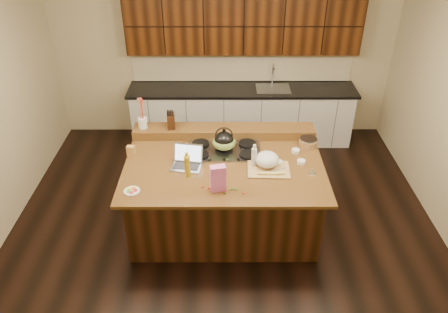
{
  "coord_description": "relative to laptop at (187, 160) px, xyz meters",
  "views": [
    {
      "loc": [
        -0.01,
        -4.36,
        3.85
      ],
      "look_at": [
        0.0,
        0.05,
        1.0
      ],
      "focal_mm": 35.0,
      "sensor_mm": 36.0,
      "label": 1
    }
  ],
  "objects": [
    {
      "name": "utensil_crock",
      "position": [
        -0.63,
        0.71,
        0.12
      ],
      "size": [
        0.13,
        0.13,
        0.14
      ],
      "primitive_type": "cylinder",
      "rotation": [
        0.0,
        0.0,
        -0.12
      ],
      "color": "white",
      "rests_on": "back_ledge"
    },
    {
      "name": "gumdrop_12",
      "position": [
        0.2,
        -0.46,
        -0.06
      ],
      "size": [
        0.02,
        0.02,
        0.02
      ],
      "primitive_type": "ellipsoid",
      "color": "red",
      "rests_on": "island"
    },
    {
      "name": "gumdrop_13",
      "position": [
        0.53,
        -0.49,
        -0.06
      ],
      "size": [
        0.02,
        0.02,
        0.02
      ],
      "primitive_type": "ellipsoid",
      "color": "#198C26",
      "rests_on": "island"
    },
    {
      "name": "package_box",
      "position": [
        -0.71,
        0.21,
        0.0
      ],
      "size": [
        0.1,
        0.08,
        0.13
      ],
      "primitive_type": "cube",
      "rotation": [
        0.0,
        0.0,
        -0.14
      ],
      "color": "#C79146",
      "rests_on": "island"
    },
    {
      "name": "ramekin_c",
      "position": [
        1.37,
        0.03,
        -0.04
      ],
      "size": [
        0.1,
        0.1,
        0.04
      ],
      "primitive_type": "cylinder",
      "rotation": [
        0.0,
        0.0,
        0.04
      ],
      "color": "white",
      "rests_on": "island"
    },
    {
      "name": "gumdrop_4",
      "position": [
        0.27,
        -0.48,
        -0.06
      ],
      "size": [
        0.02,
        0.02,
        0.02
      ],
      "primitive_type": "ellipsoid",
      "color": "red",
      "rests_on": "island"
    },
    {
      "name": "cooktop",
      "position": [
        0.44,
        0.31,
        -0.05
      ],
      "size": [
        0.92,
        0.52,
        0.05
      ],
      "color": "gray",
      "rests_on": "island"
    },
    {
      "name": "island",
      "position": [
        0.44,
        0.01,
        -0.52
      ],
      "size": [
        2.4,
        1.6,
        0.92
      ],
      "color": "black",
      "rests_on": "ground"
    },
    {
      "name": "candy_plate",
      "position": [
        -0.58,
        -0.52,
        -0.06
      ],
      "size": [
        0.23,
        0.23,
        0.01
      ],
      "primitive_type": "cylinder",
      "rotation": [
        0.0,
        0.0,
        0.38
      ],
      "color": "white",
      "rests_on": "island"
    },
    {
      "name": "green_bowl",
      "position": [
        0.44,
        0.31,
        0.06
      ],
      "size": [
        0.36,
        0.36,
        0.16
      ],
      "primitive_type": "ellipsoid",
      "rotation": [
        0.0,
        0.0,
        0.28
      ],
      "color": "olive",
      "rests_on": "cooktop"
    },
    {
      "name": "gumdrop_1",
      "position": [
        0.51,
        -0.51,
        -0.06
      ],
      "size": [
        0.02,
        0.02,
        0.02
      ],
      "primitive_type": "ellipsoid",
      "color": "#198C26",
      "rests_on": "island"
    },
    {
      "name": "oil_bottle",
      "position": [
        0.02,
        -0.23,
        0.07
      ],
      "size": [
        0.09,
        0.09,
        0.27
      ],
      "primitive_type": "cylinder",
      "rotation": [
        0.0,
        0.0,
        -0.31
      ],
      "color": "gold",
      "rests_on": "island"
    },
    {
      "name": "back_counter",
      "position": [
        0.74,
        2.24,
        -0.0
      ],
      "size": [
        3.7,
        0.66,
        2.4
      ],
      "color": "silver",
      "rests_on": "ground"
    },
    {
      "name": "gumdrop_3",
      "position": [
        0.46,
        -0.41,
        -0.06
      ],
      "size": [
        0.02,
        0.02,
        0.02
      ],
      "primitive_type": "ellipsoid",
      "color": "#198C26",
      "rests_on": "island"
    },
    {
      "name": "gumdrop_8",
      "position": [
        0.66,
        -0.57,
        -0.06
      ],
      "size": [
        0.02,
        0.02,
        0.02
      ],
      "primitive_type": "ellipsoid",
      "color": "red",
      "rests_on": "island"
    },
    {
      "name": "gumdrop_10",
      "position": [
        0.33,
        -0.39,
        -0.06
      ],
      "size": [
        0.02,
        0.02,
        0.02
      ],
      "primitive_type": "ellipsoid",
      "color": "red",
      "rests_on": "island"
    },
    {
      "name": "gumdrop_2",
      "position": [
        0.44,
        -0.55,
        -0.06
      ],
      "size": [
        0.02,
        0.02,
        0.02
      ],
      "primitive_type": "ellipsoid",
      "color": "red",
      "rests_on": "island"
    },
    {
      "name": "gumdrop_7",
      "position": [
        0.45,
        -0.57,
        -0.06
      ],
      "size": [
        0.02,
        0.02,
        0.02
      ],
      "primitive_type": "ellipsoid",
      "color": "#198C26",
      "rests_on": "island"
    },
    {
      "name": "gumdrop_9",
      "position": [
        0.39,
        -0.5,
        -0.06
      ],
      "size": [
        0.02,
        0.02,
        0.02
      ],
      "primitive_type": "ellipsoid",
      "color": "#198C26",
      "rests_on": "island"
    },
    {
      "name": "kitchen_timer",
      "position": [
        1.48,
        -0.17,
        -0.03
      ],
      "size": [
        0.1,
        0.1,
        0.07
      ],
      "primitive_type": "cone",
      "rotation": [
        0.0,
        0.0,
        -0.29
      ],
      "color": "silver",
      "rests_on": "island"
    },
    {
      "name": "pink_bag",
      "position": [
        0.37,
        -0.49,
        0.09
      ],
      "size": [
        0.18,
        0.12,
        0.31
      ],
      "primitive_type": "cube",
      "rotation": [
        0.0,
        0.0,
        0.2
      ],
      "color": "pink",
      "rests_on": "island"
    },
    {
      "name": "knife_block",
      "position": [
        -0.26,
        0.71,
        0.15
      ],
      "size": [
        0.12,
        0.17,
        0.2
      ],
      "primitive_type": "cube",
      "rotation": [
        0.0,
        0.0,
        0.13
      ],
      "color": "black",
      "rests_on": "back_ledge"
    },
    {
      "name": "ramekin_b",
      "position": [
        1.34,
        0.28,
        -0.04
      ],
      "size": [
        0.13,
        0.13,
        0.04
      ],
      "primitive_type": "cylinder",
      "rotation": [
        0.0,
        0.0,
        0.37
      ],
      "color": "white",
      "rests_on": "island"
    },
    {
      "name": "vinegar_bottle",
      "position": [
        0.79,
        -0.03,
        0.06
      ],
      "size": [
        0.08,
        0.08,
        0.25
      ],
      "primitive_type": "cylinder",
      "rotation": [
        0.0,
        0.0,
        0.21
      ],
      "color": "silver",
      "rests_on": "island"
    },
    {
      "name": "laptop",
      "position": [
        0.0,
        0.0,
        0.0
      ],
      "size": [
        0.39,
        0.33,
        0.25
      ],
      "rotation": [
        0.0,
        0.0,
        -0.16
      ],
      "color": "#B7B7BC",
      "rests_on": "island"
    },
    {
      "name": "strainer_bowl",
      "position": [
        1.52,
        0.44,
        -0.02
      ],
      "size": [
        0.26,
        0.26,
        0.09
      ],
      "primitive_type": "cylinder",
      "rotation": [
        0.0,
        0.0,
        -0.09
      ],
      "color": "#996B3F",
      "rests_on": "island"
    },
    {
      "name": "gumdrop_11",
      "position": [
        0.57,
        -0.5,
        -0.06
      ],
      "size": [
        0.02,
        0.02,
        0.02
      ],
      "primitive_type": "ellipsoid",
      "color": "#198C26",
      "rests_on": "island"
    },
    {
      "name": "gumdrop_6",
      "position": [
        0.37,
        -0.38,
        -0.06
      ],
      "size": [
        0.02,
        0.02,
        0.02
      ],
      "primitive_type": "ellipsoid",
      "color": "red",
      "rests_on": "island"
    },
    {
      "name": "wooden_tray",
      "position": [
        0.95,
        -0.07,
        0.02
      ],
      "size": [
        0.5,
        0.4,
        0.2
      ],
      "rotation": [
        0.0,
        0.0,
        -0.03
      ],
      "color": "tan",
      "rests_on": "island"
    },
    {
      "name": "back_ledge",
      "position": [
        0.44,
        0.71,
        -0.01
      ],
      "size": [
        2.4,
        0.3,
        0.12
      ],
      "primitive_type": "cube",
      "color": "black",
      "rests_on": "island"
    },
    {
      "name": "room",
      "position": [
        0.44,
        0.01,
        0.36
      ],
      "size": [
        5.52,
        5.02,
        2.72
      ],
      "color": "black",
      "rests_on": "ground"
    },
    {
      "name": "gumdrop_0",
      "position": [
        0.46,
        -0.55,
        -0.06
      ],
      "size": [
        0.02,
        0.02,
        0.02
      ],
      "primitive_type": "ellipsoid",
      "color": "red",
      "rests_on": "island"
    },
    {
      "name": "kettle",
      "position": [
        0.44,
        0.31,
        0.09
      ],
      "size": [
        0.26,
        0.26,
        0.22
      ],
      "primitive_type": "ellipsoid",
      "rotation": [
        0.0,
        0.0,
        0.05
      ],
      "color": "black",
      "rests_on": "cooktop"
    },
    {
      "name": "gumdrop_5",
      "position": [
        0.4,
        -0.45,
        -0.06
      ],
      "size": [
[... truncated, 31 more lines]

